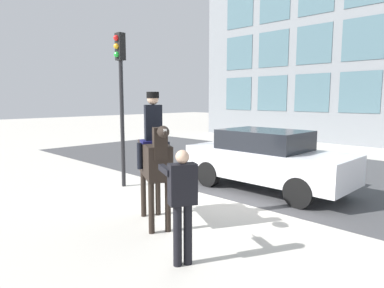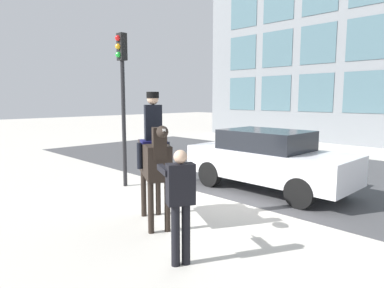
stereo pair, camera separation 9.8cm
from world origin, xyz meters
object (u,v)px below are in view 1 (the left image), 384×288
(pedestrian_bystander, at_px, (182,198))
(traffic_light, at_px, (121,86))
(street_car_near_lane, at_px, (266,159))
(mounted_horse_lead, at_px, (155,156))

(pedestrian_bystander, distance_m, traffic_light, 5.27)
(street_car_near_lane, distance_m, traffic_light, 4.43)
(mounted_horse_lead, height_order, pedestrian_bystander, mounted_horse_lead)
(mounted_horse_lead, relative_size, pedestrian_bystander, 1.49)
(mounted_horse_lead, xyz_separation_m, traffic_light, (-2.95, 1.23, 1.44))
(mounted_horse_lead, distance_m, street_car_near_lane, 3.79)
(pedestrian_bystander, distance_m, street_car_near_lane, 4.77)
(pedestrian_bystander, relative_size, traffic_light, 0.41)
(mounted_horse_lead, bearing_deg, street_car_near_lane, 116.76)
(mounted_horse_lead, xyz_separation_m, street_car_near_lane, (0.12, 3.75, -0.52))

